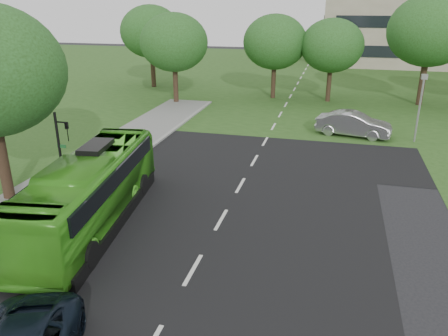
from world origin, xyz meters
name	(u,v)px	position (x,y,z in m)	size (l,w,h in m)	color
ground	(209,242)	(0.00, 0.00, 0.00)	(160.00, 160.00, 0.00)	black
street_surfaces	(277,112)	(-0.38, 22.75, 0.03)	(120.00, 120.00, 0.15)	black
tree_park_a	(174,42)	(-10.27, 24.15, 5.60)	(6.21, 6.21, 8.25)	black
tree_park_b	(275,42)	(-1.66, 28.82, 5.44)	(6.15, 6.15, 8.06)	black
tree_park_c	(332,46)	(3.75, 28.52, 5.25)	(5.82, 5.82, 7.74)	black
tree_park_d	(430,31)	(12.12, 29.04, 6.68)	(7.46, 7.46, 9.87)	black
tree_park_f	(151,32)	(-15.71, 31.57, 6.02)	(6.63, 6.63, 8.86)	black
bus	(90,191)	(-5.35, 0.35, 1.53)	(2.57, 10.99, 3.06)	green
sedan	(353,124)	(5.89, 17.00, 0.86)	(1.82, 5.22, 1.72)	#A2A2A6
traffic_light	(62,151)	(-7.62, 2.00, 2.60)	(0.71, 0.20, 4.43)	black
camera_pole	(421,99)	(10.00, 16.49, 3.00)	(0.42, 0.38, 4.64)	gray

